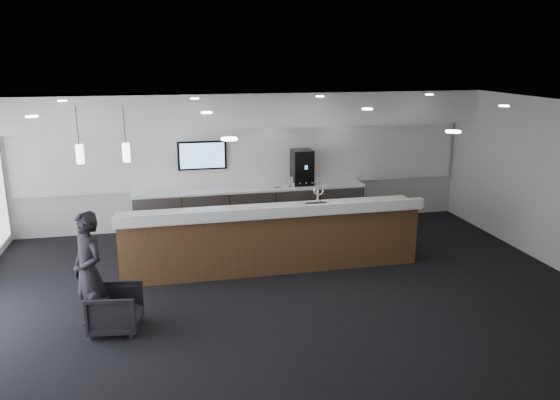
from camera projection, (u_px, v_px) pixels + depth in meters
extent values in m
plane|color=black|center=(289.00, 298.00, 8.69)|extent=(10.00, 10.00, 0.00)
cube|color=black|center=(290.00, 109.00, 7.91)|extent=(10.00, 8.00, 0.02)
cube|color=silver|center=(247.00, 160.00, 12.07)|extent=(10.00, 0.02, 3.00)
cube|color=white|center=(250.00, 109.00, 11.35)|extent=(10.00, 0.90, 0.70)
cube|color=white|center=(248.00, 155.00, 12.02)|extent=(9.80, 0.06, 1.40)
cube|color=gray|center=(251.00, 209.00, 12.01)|extent=(5.00, 0.60, 0.90)
cube|color=white|center=(250.00, 189.00, 11.88)|extent=(5.06, 0.66, 0.05)
cylinder|color=silver|center=(158.00, 217.00, 11.28)|extent=(0.60, 0.02, 0.02)
cylinder|color=silver|center=(206.00, 214.00, 11.48)|extent=(0.60, 0.02, 0.02)
cylinder|color=silver|center=(253.00, 211.00, 11.69)|extent=(0.60, 0.02, 0.02)
cylinder|color=silver|center=(298.00, 209.00, 11.90)|extent=(0.60, 0.02, 0.02)
cylinder|color=silver|center=(342.00, 206.00, 12.11)|extent=(0.60, 0.02, 0.02)
cube|color=black|center=(202.00, 155.00, 11.74)|extent=(1.05, 0.07, 0.62)
cube|color=#2C5EB3|center=(202.00, 156.00, 11.70)|extent=(0.95, 0.01, 0.54)
cylinder|color=#FFECC6|center=(125.00, 156.00, 8.36)|extent=(0.12, 0.12, 0.30)
cylinder|color=#FFECC6|center=(77.00, 158.00, 8.22)|extent=(0.12, 0.12, 0.30)
cube|color=#4F321A|center=(272.00, 240.00, 9.80)|extent=(5.29, 0.77, 1.05)
cube|color=white|center=(272.00, 211.00, 9.66)|extent=(5.37, 0.85, 0.06)
cube|color=white|center=(277.00, 212.00, 9.25)|extent=(5.37, 0.14, 0.18)
cylinder|color=silver|center=(318.00, 197.00, 9.90)|extent=(0.04, 0.04, 0.28)
torus|color=silver|center=(319.00, 190.00, 9.80)|extent=(0.19, 0.03, 0.19)
cube|color=black|center=(302.00, 167.00, 12.09)|extent=(0.45, 0.50, 0.77)
cube|color=silver|center=(305.00, 186.00, 11.93)|extent=(0.28, 0.12, 0.02)
cube|color=silver|center=(277.00, 182.00, 11.85)|extent=(0.16, 0.02, 0.22)
cube|color=silver|center=(289.00, 182.00, 11.92)|extent=(0.16, 0.04, 0.21)
imported|color=black|center=(116.00, 309.00, 7.63)|extent=(0.78, 0.76, 0.63)
imported|color=black|center=(89.00, 272.00, 7.55)|extent=(0.69, 0.74, 1.70)
imported|color=white|center=(324.00, 183.00, 12.08)|extent=(0.09, 0.09, 0.08)
imported|color=white|center=(318.00, 183.00, 12.05)|extent=(0.13, 0.13, 0.08)
imported|color=white|center=(312.00, 184.00, 12.02)|extent=(0.11, 0.11, 0.08)
imported|color=white|center=(306.00, 184.00, 11.99)|extent=(0.12, 0.12, 0.08)
imported|color=white|center=(300.00, 184.00, 11.96)|extent=(0.12, 0.12, 0.08)
imported|color=white|center=(293.00, 185.00, 11.93)|extent=(0.10, 0.10, 0.08)
imported|color=white|center=(287.00, 185.00, 11.90)|extent=(0.13, 0.13, 0.08)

